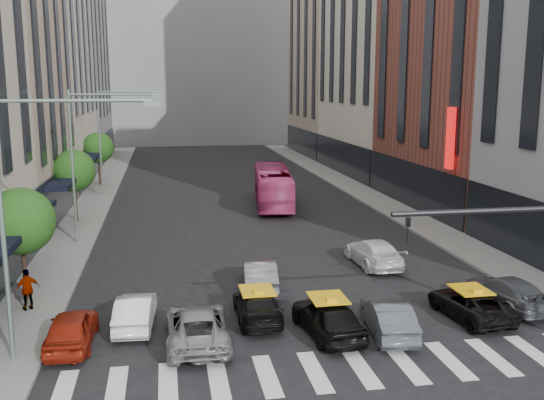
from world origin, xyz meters
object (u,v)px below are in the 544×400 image
streetlamp_far (111,128)px  car_white_front (135,311)px  streetlamp_near (30,192)px  taxi_left (257,305)px  streetlamp_mid (88,146)px  pedestrian_far (28,289)px  car_red (71,329)px  taxi_center (328,317)px  bus (273,186)px

streetlamp_far → car_white_front: size_ratio=2.29×
streetlamp_near → streetlamp_far: (0.00, 32.00, 0.00)m
car_white_front → taxi_left: bearing=-177.9°
streetlamp_mid → streetlamp_far: (0.00, 16.00, 0.00)m
pedestrian_far → car_red: bearing=92.0°
car_red → taxi_left: (7.01, 1.31, -0.06)m
taxi_center → streetlamp_mid: bearing=-64.1°
taxi_center → pedestrian_far: 12.47m
streetlamp_far → taxi_left: streetlamp_far is taller
bus → taxi_left: bearing=85.4°
taxi_center → bus: (2.46, 25.44, 0.81)m
bus → taxi_center: bearing=91.6°
taxi_left → taxi_center: (2.39, -1.97, 0.12)m
streetlamp_mid → bus: 16.62m
streetlamp_far → bus: 14.80m
taxi_left → bus: size_ratio=0.38×
car_red → taxi_center: size_ratio=0.92×
car_white_front → pedestrian_far: (-4.45, 2.29, 0.38)m
taxi_left → pedestrian_far: size_ratio=2.42×
taxi_center → car_red: bearing=-11.4°
car_red → pedestrian_far: (-2.25, 3.74, 0.35)m
car_white_front → taxi_left: 4.82m
car_white_front → streetlamp_mid: bearing=-73.7°
car_red → bus: size_ratio=0.36×
streetlamp_mid → streetlamp_far: bearing=90.0°
streetlamp_near → pedestrian_far: streetlamp_near is taller
streetlamp_mid → car_red: 15.90m
streetlamp_near → bus: bearing=63.8°
streetlamp_mid → pedestrian_far: size_ratio=5.15×
streetlamp_far → bus: size_ratio=0.81×
bus → car_white_front: bearing=74.6°
streetlamp_mid → bus: bearing=37.6°
streetlamp_mid → car_red: streetlamp_mid is taller
taxi_left → bus: bus is taller
car_red → streetlamp_near: bearing=51.6°
car_red → car_white_front: bearing=-145.4°
streetlamp_near → streetlamp_far: size_ratio=1.00×
streetlamp_near → taxi_center: 11.49m
car_white_front → pedestrian_far: size_ratio=2.25×
streetlamp_near → streetlamp_mid: bearing=90.0°
streetlamp_near → taxi_left: bearing=16.5°
car_red → bus: 27.48m
streetlamp_far → taxi_left: (7.86, -29.68, -5.29)m
taxi_center → pedestrian_far: bearing=-28.0°
taxi_center → bus: 25.57m
streetlamp_mid → streetlamp_far: 16.00m
streetlamp_near → pedestrian_far: size_ratio=5.15×
car_red → taxi_left: size_ratio=0.93×
streetlamp_mid → taxi_center: (10.25, -15.65, -5.17)m
streetlamp_far → bus: (12.71, -6.21, -4.36)m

